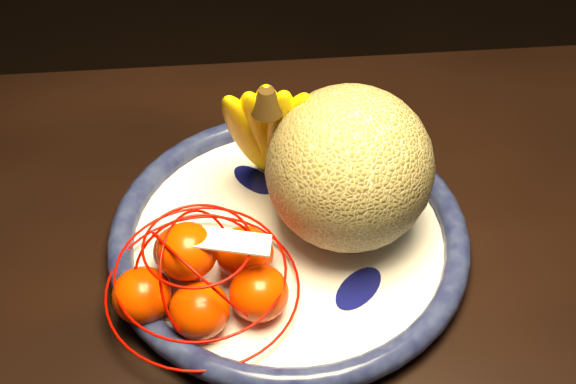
{
  "coord_description": "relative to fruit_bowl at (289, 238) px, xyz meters",
  "views": [
    {
      "loc": [
        -0.2,
        -0.32,
        1.36
      ],
      "look_at": [
        -0.15,
        0.22,
        0.8
      ],
      "focal_mm": 50.0,
      "sensor_mm": 36.0,
      "label": 1
    }
  ],
  "objects": [
    {
      "name": "price_tag",
      "position": [
        -0.06,
        -0.07,
        0.08
      ],
      "size": [
        0.08,
        0.04,
        0.01
      ],
      "primitive_type": "cube",
      "rotation": [
        -0.14,
        0.1,
        -0.16
      ],
      "color": "white",
      "rests_on": "mandarin_bag"
    },
    {
      "name": "mandarin_bag",
      "position": [
        -0.09,
        -0.07,
        0.03
      ],
      "size": [
        0.22,
        0.22,
        0.11
      ],
      "rotation": [
        0.0,
        0.0,
        -0.21
      ],
      "color": "#FC3B00",
      "rests_on": "fruit_bowl"
    },
    {
      "name": "fruit_bowl",
      "position": [
        0.0,
        0.0,
        0.0
      ],
      "size": [
        0.36,
        0.36,
        0.03
      ],
      "rotation": [
        0.0,
        0.0,
        0.19
      ],
      "color": "white",
      "rests_on": "dining_table"
    },
    {
      "name": "banana_bunch",
      "position": [
        -0.02,
        0.07,
        0.09
      ],
      "size": [
        0.11,
        0.11,
        0.17
      ],
      "rotation": [
        0.0,
        0.0,
        -0.03
      ],
      "color": "#FFD400",
      "rests_on": "fruit_bowl"
    },
    {
      "name": "cantaloupe",
      "position": [
        0.06,
        0.01,
        0.08
      ],
      "size": [
        0.16,
        0.16,
        0.16
      ],
      "primitive_type": "sphere",
      "color": "olive",
      "rests_on": "fruit_bowl"
    }
  ]
}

